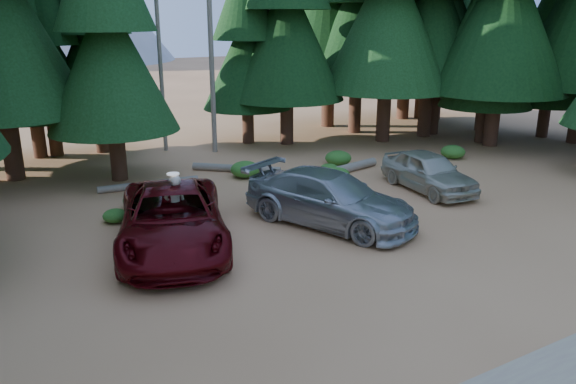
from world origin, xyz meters
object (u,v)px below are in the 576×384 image
(silver_minivan_center, at_px, (330,199))
(log_mid, at_px, (236,168))
(frisbee_player, at_px, (175,205))
(silver_minivan_right, at_px, (429,171))
(log_left, at_px, (149,184))
(log_right, at_px, (329,173))
(red_pickup, at_px, (172,219))

(silver_minivan_center, xyz_separation_m, log_mid, (0.07, 7.20, -0.68))
(frisbee_player, bearing_deg, silver_minivan_center, 162.79)
(silver_minivan_right, relative_size, log_mid, 1.14)
(silver_minivan_center, height_order, log_left, silver_minivan_center)
(silver_minivan_center, distance_m, log_left, 7.83)
(log_left, xyz_separation_m, log_right, (6.93, -2.24, 0.04))
(silver_minivan_right, height_order, log_left, silver_minivan_right)
(red_pickup, xyz_separation_m, silver_minivan_right, (10.27, 0.57, -0.13))
(silver_minivan_center, height_order, log_mid, silver_minivan_center)
(frisbee_player, bearing_deg, log_right, -160.28)
(silver_minivan_center, xyz_separation_m, log_right, (3.08, 4.55, -0.66))
(red_pickup, xyz_separation_m, silver_minivan_center, (4.98, -0.58, -0.03))
(silver_minivan_right, distance_m, log_mid, 8.02)
(frisbee_player, bearing_deg, red_pickup, 56.44)
(silver_minivan_center, xyz_separation_m, log_left, (-3.84, 6.79, -0.70))
(silver_minivan_center, distance_m, silver_minivan_right, 5.41)
(log_right, bearing_deg, silver_minivan_center, -136.16)
(red_pickup, height_order, log_left, red_pickup)
(silver_minivan_right, bearing_deg, red_pickup, -170.57)
(frisbee_player, xyz_separation_m, log_mid, (4.77, 6.13, -0.95))
(silver_minivan_center, height_order, silver_minivan_right, silver_minivan_center)
(red_pickup, xyz_separation_m, log_right, (8.06, 3.98, -0.69))
(log_mid, distance_m, log_right, 4.01)
(silver_minivan_right, height_order, log_right, silver_minivan_right)
(red_pickup, xyz_separation_m, log_left, (1.14, 6.21, -0.74))
(log_right, bearing_deg, frisbee_player, -167.98)
(red_pickup, height_order, silver_minivan_center, red_pickup)
(frisbee_player, bearing_deg, log_mid, -132.28)
(log_left, height_order, log_mid, log_mid)
(silver_minivan_right, bearing_deg, log_left, 154.56)
(silver_minivan_right, distance_m, log_right, 4.10)
(silver_minivan_right, relative_size, frisbee_player, 2.35)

